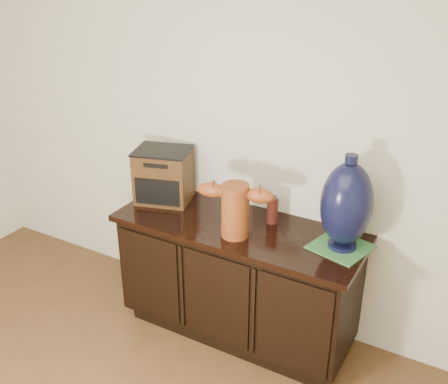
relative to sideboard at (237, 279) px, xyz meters
The scene contains 6 objects.
sideboard is the anchor object (origin of this frame).
terracotta_vessel 0.55m from the sideboard, 70.63° to the right, with size 0.43×0.19×0.31m.
tv_radio 0.78m from the sideboard, behind, with size 0.40×0.35×0.33m.
green_mat 0.70m from the sideboard, ahead, with size 0.28×0.28×0.01m, color #2F6833.
lamp_base 0.86m from the sideboard, ahead, with size 0.33×0.33×0.52m.
spray_can 0.50m from the sideboard, 39.64° to the left, with size 0.06×0.06×0.19m.
Camera 1 is at (1.22, -0.11, 2.21)m, focal length 42.00 mm.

